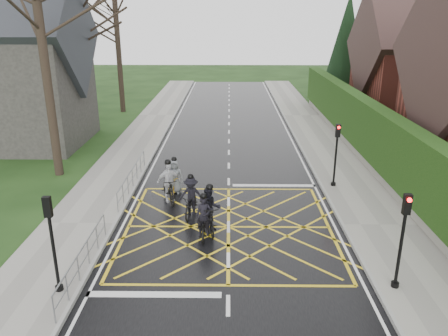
{
  "coord_description": "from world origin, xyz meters",
  "views": [
    {
      "loc": [
        0.01,
        -15.66,
        8.0
      ],
      "look_at": [
        -0.22,
        3.42,
        1.3
      ],
      "focal_mm": 35.0,
      "sensor_mm": 36.0,
      "label": 1
    }
  ],
  "objects_px": {
    "cyclist_rear": "(204,222)",
    "cyclist_mid": "(191,200)",
    "cyclist_lead": "(175,181)",
    "cyclist_back": "(210,214)",
    "cyclist_front": "(169,186)"
  },
  "relations": [
    {
      "from": "cyclist_back",
      "to": "cyclist_lead",
      "type": "bearing_deg",
      "value": 104.68
    },
    {
      "from": "cyclist_rear",
      "to": "cyclist_front",
      "type": "bearing_deg",
      "value": 116.76
    },
    {
      "from": "cyclist_back",
      "to": "cyclist_mid",
      "type": "relative_size",
      "value": 1.05
    },
    {
      "from": "cyclist_rear",
      "to": "cyclist_mid",
      "type": "height_order",
      "value": "cyclist_mid"
    },
    {
      "from": "cyclist_mid",
      "to": "cyclist_lead",
      "type": "distance_m",
      "value": 2.51
    },
    {
      "from": "cyclist_rear",
      "to": "cyclist_front",
      "type": "xyz_separation_m",
      "value": [
        -1.76,
        3.26,
        0.17
      ]
    },
    {
      "from": "cyclist_mid",
      "to": "cyclist_rear",
      "type": "bearing_deg",
      "value": -63.56
    },
    {
      "from": "cyclist_lead",
      "to": "cyclist_front",
      "type": "bearing_deg",
      "value": -95.86
    },
    {
      "from": "cyclist_rear",
      "to": "cyclist_front",
      "type": "distance_m",
      "value": 3.71
    },
    {
      "from": "cyclist_rear",
      "to": "cyclist_back",
      "type": "distance_m",
      "value": 0.51
    },
    {
      "from": "cyclist_mid",
      "to": "cyclist_lead",
      "type": "bearing_deg",
      "value": 120.75
    },
    {
      "from": "cyclist_front",
      "to": "cyclist_back",
      "type": "bearing_deg",
      "value": -76.29
    },
    {
      "from": "cyclist_back",
      "to": "cyclist_front",
      "type": "distance_m",
      "value": 3.45
    },
    {
      "from": "cyclist_rear",
      "to": "cyclist_mid",
      "type": "relative_size",
      "value": 0.94
    },
    {
      "from": "cyclist_rear",
      "to": "cyclist_mid",
      "type": "distance_m",
      "value": 2.03
    }
  ]
}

